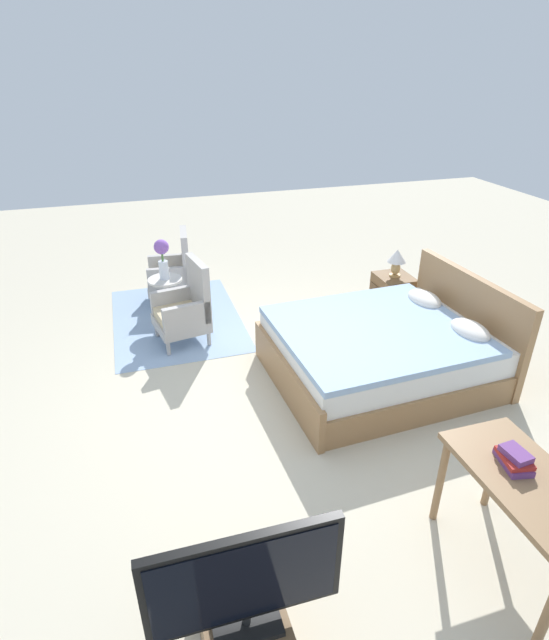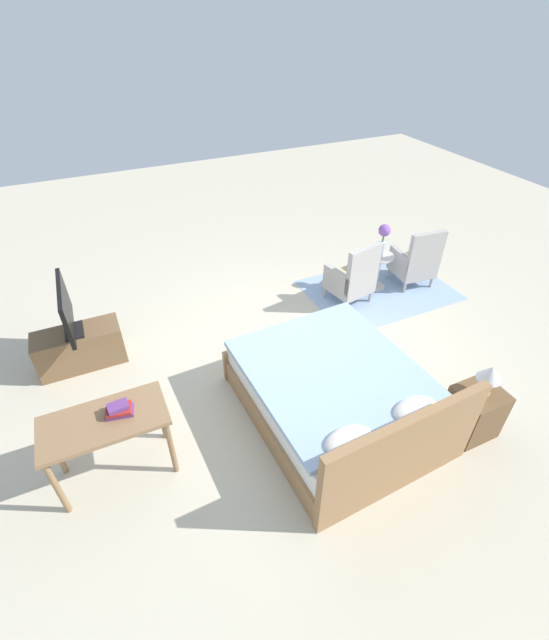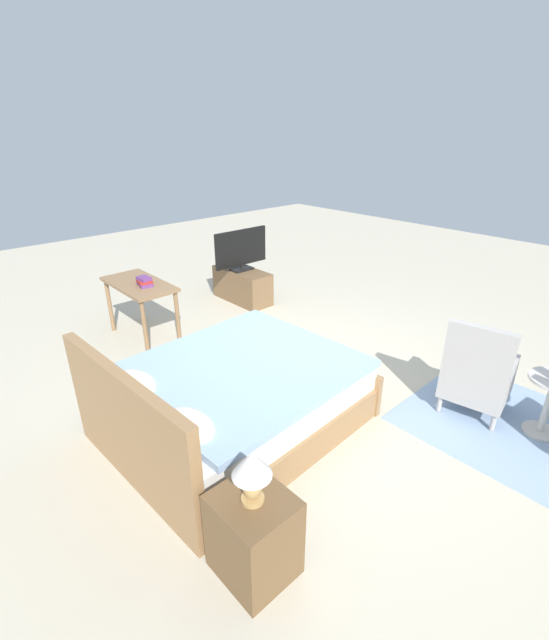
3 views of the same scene
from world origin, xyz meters
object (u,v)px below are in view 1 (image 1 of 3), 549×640
bed (384,350)px  flower_vase (162,255)px  armchair_by_window_left (173,273)px  armchair_by_window_right (185,309)px  nightstand (392,297)px  table_lamp (397,259)px  vanity_desk (527,496)px  book_stack (514,459)px  side_table (167,294)px  tv_flatscreen (245,583)px

bed → flower_vase: flower_vase is taller
armchair_by_window_left → flower_vase: (0.55, -0.15, 0.45)m
bed → armchair_by_window_left: 2.98m
bed → armchair_by_window_right: 2.19m
armchair_by_window_left → nightstand: armchair_by_window_left is taller
armchair_by_window_right → table_lamp: armchair_by_window_right is taller
armchair_by_window_right → vanity_desk: (3.46, 1.48, 0.24)m
armchair_by_window_left → book_stack: 4.67m
nightstand → vanity_desk: (3.28, -0.99, 0.34)m
vanity_desk → book_stack: bearing=-176.6°
side_table → vanity_desk: vanity_desk is taller
table_lamp → vanity_desk: table_lamp is taller
nightstand → side_table: bearing=-105.5°
armchair_by_window_right → book_stack: (3.31, 1.47, 0.39)m
book_stack → side_table: bearing=-157.3°
side_table → vanity_desk: 4.33m
tv_flatscreen → book_stack: size_ratio=3.57×
side_table → tv_flatscreen: tv_flatscreen is taller
armchair_by_window_right → table_lamp: bearing=86.0°
nightstand → table_lamp: 0.49m
flower_vase → armchair_by_window_right: bearing=15.2°
table_lamp → armchair_by_window_right: bearing=-94.0°
flower_vase → tv_flatscreen: tv_flatscreen is taller
table_lamp → tv_flatscreen: (3.45, -2.68, 0.03)m
armchair_by_window_left → armchair_by_window_right: size_ratio=1.00×
bed → table_lamp: (-1.14, 0.71, 0.46)m
vanity_desk → book_stack: size_ratio=4.16×
side_table → nightstand: bearing=74.5°
flower_vase → tv_flatscreen: (4.17, -0.06, -0.04)m
table_lamp → vanity_desk: 3.43m
bed → tv_flatscreen: tv_flatscreen is taller
tv_flatscreen → armchair_by_window_right: bearing=176.6°
nightstand → vanity_desk: vanity_desk is taller
armchair_by_window_left → tv_flatscreen: tv_flatscreen is taller
side_table → tv_flatscreen: 4.19m
nightstand → book_stack: size_ratio=2.19×
book_stack → armchair_by_window_left: bearing=-161.6°
armchair_by_window_left → tv_flatscreen: 4.75m
vanity_desk → table_lamp: bearing=163.2°
armchair_by_window_left → table_lamp: size_ratio=2.79×
armchair_by_window_right → vanity_desk: size_ratio=0.88×
side_table → flower_vase: size_ratio=1.14×
table_lamp → bed: bearing=-32.2°
bed → armchair_by_window_right: size_ratio=2.29×
nightstand → tv_flatscreen: 4.40m
flower_vase → table_lamp: (0.72, 2.62, -0.07)m
armchair_by_window_right → nightstand: armchair_by_window_right is taller
side_table → book_stack: bearing=22.7°
tv_flatscreen → side_table: bearing=179.1°
nightstand → book_stack: 3.33m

